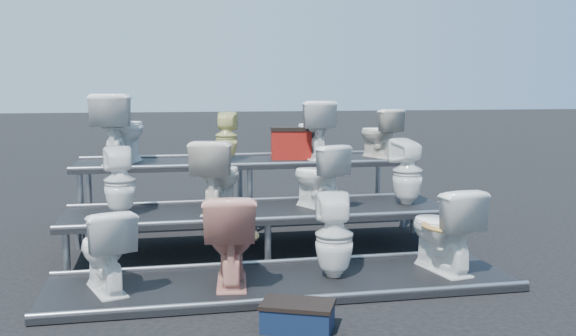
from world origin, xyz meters
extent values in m
plane|color=black|center=(0.00, 0.00, 0.00)|extent=(80.00, 80.00, 0.00)
cube|color=black|center=(0.00, -1.30, 0.03)|extent=(4.20, 1.20, 0.06)
cube|color=black|center=(0.00, 0.00, 0.23)|extent=(4.20, 1.20, 0.46)
cube|color=black|center=(0.00, 1.30, 0.43)|extent=(4.20, 1.20, 0.86)
imported|color=white|center=(-1.55, -1.30, 0.42)|extent=(0.61, 0.80, 0.72)
imported|color=tan|center=(-0.48, -1.30, 0.47)|extent=(0.55, 0.85, 0.82)
imported|color=white|center=(0.48, -1.30, 0.45)|extent=(0.41, 0.41, 0.78)
imported|color=white|center=(1.54, -1.30, 0.46)|extent=(0.58, 0.86, 0.81)
imported|color=white|center=(-1.49, 0.00, 0.82)|extent=(0.37, 0.38, 0.72)
imported|color=silver|center=(-0.46, 0.00, 0.85)|extent=(0.68, 0.87, 0.78)
imported|color=white|center=(0.65, 0.00, 0.82)|extent=(0.65, 0.80, 0.72)
imported|color=white|center=(1.70, 0.00, 0.84)|extent=(0.43, 0.43, 0.75)
imported|color=white|center=(-1.52, 1.30, 1.29)|extent=(0.73, 0.95, 0.86)
imported|color=#DBD684|center=(-0.23, 1.30, 1.17)|extent=(0.34, 0.34, 0.62)
imported|color=white|center=(0.91, 1.30, 1.24)|extent=(0.45, 0.76, 0.76)
imported|color=silver|center=(1.81, 1.30, 1.19)|extent=(0.55, 0.72, 0.65)
cube|color=maroon|center=(0.63, 1.40, 1.04)|extent=(0.56, 0.48, 0.37)
cube|color=black|center=(-0.10, -2.36, 0.09)|extent=(0.59, 0.49, 0.18)
camera|label=1|loc=(-1.08, -6.84, 1.80)|focal=40.00mm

